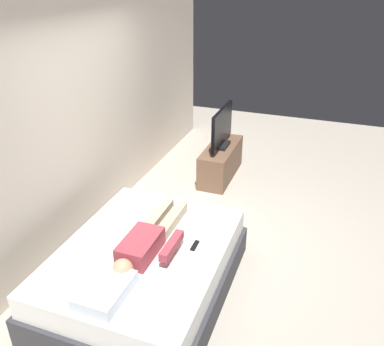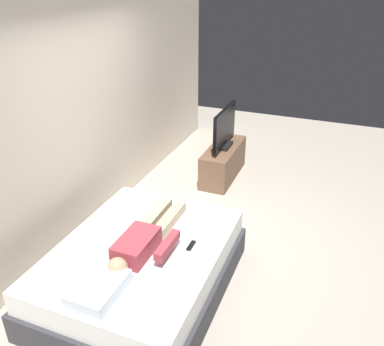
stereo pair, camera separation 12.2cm
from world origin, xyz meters
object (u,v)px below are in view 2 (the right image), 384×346
(person, at_px, (145,239))
(remote, at_px, (191,246))
(pillow, at_px, (99,289))
(tv, at_px, (224,129))
(tv_stand, at_px, (223,162))
(bed, at_px, (142,269))

(person, distance_m, remote, 0.44)
(pillow, height_order, remote, pillow)
(pillow, bearing_deg, person, -3.48)
(tv, bearing_deg, tv_stand, 0.00)
(person, height_order, tv, tv)
(remote, distance_m, tv_stand, 2.51)
(bed, relative_size, remote, 13.22)
(pillow, distance_m, tv, 3.31)
(tv, bearing_deg, person, -178.64)
(bed, xyz_separation_m, person, (0.03, -0.04, 0.36))
(remote, height_order, tv_stand, remote)
(pillow, height_order, tv, tv)
(bed, relative_size, tv, 2.25)
(pillow, xyz_separation_m, remote, (0.85, -0.45, -0.05))
(tv_stand, xyz_separation_m, tv, (-0.00, 0.00, 0.53))
(bed, distance_m, tv, 2.68)
(bed, xyz_separation_m, remote, (0.18, -0.45, 0.29))
(pillow, distance_m, person, 0.70)
(bed, xyz_separation_m, tv_stand, (2.63, 0.02, -0.01))
(bed, relative_size, pillow, 4.13)
(bed, distance_m, person, 0.36)
(person, relative_size, remote, 8.40)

